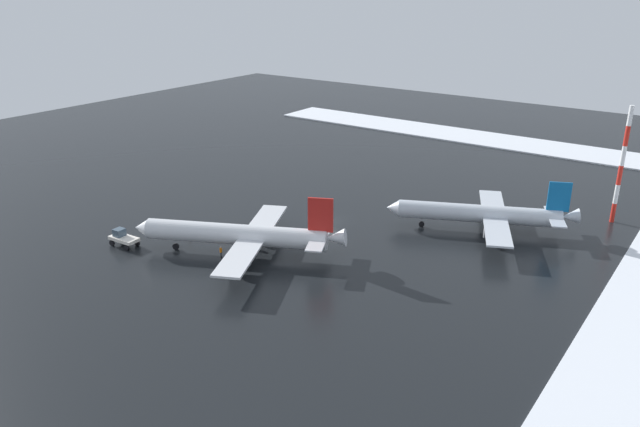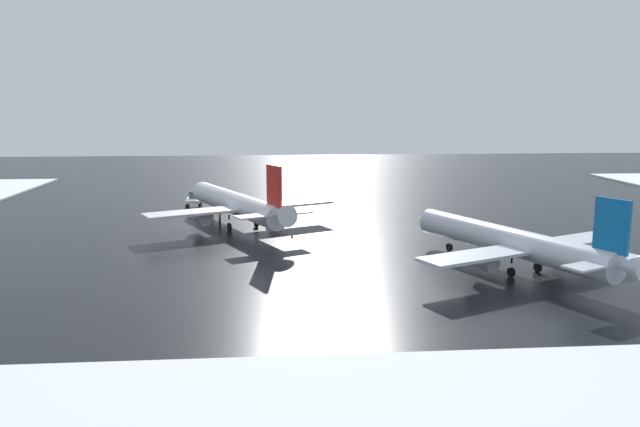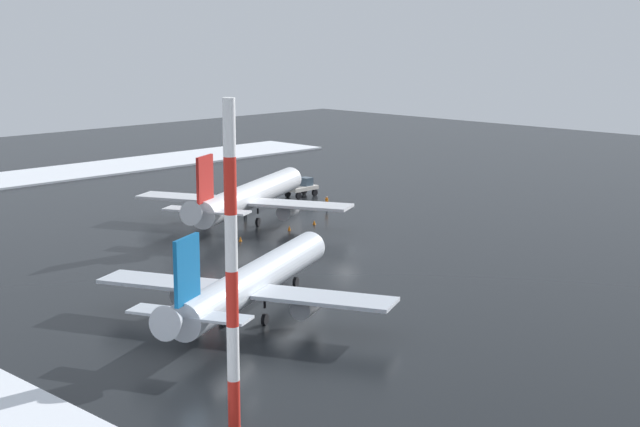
# 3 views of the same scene
# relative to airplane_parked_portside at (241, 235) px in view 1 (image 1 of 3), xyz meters

# --- Properties ---
(ground_plane) EXTENTS (240.00, 240.00, 0.00)m
(ground_plane) POSITION_rel_airplane_parked_portside_xyz_m (18.52, -3.24, -3.08)
(ground_plane) COLOR black
(snow_bank_right) EXTENTS (14.00, 116.00, 0.30)m
(snow_bank_right) POSITION_rel_airplane_parked_portside_xyz_m (85.52, -3.24, -2.93)
(snow_bank_right) COLOR white
(snow_bank_right) RESTS_ON ground_plane
(airplane_parked_portside) EXTENTS (25.03, 29.44, 9.33)m
(airplane_parked_portside) POSITION_rel_airplane_parked_portside_xyz_m (0.00, 0.00, 0.00)
(airplane_parked_portside) COLOR silver
(airplane_parked_portside) RESTS_ON ground_plane
(airplane_foreground_jet) EXTENTS (23.61, 27.81, 8.75)m
(airplane_foreground_jet) POSITION_rel_airplane_parked_portside_xyz_m (28.52, -24.84, -0.19)
(airplane_foreground_jet) COLOR silver
(airplane_foreground_jet) RESTS_ON ground_plane
(pushback_tug) EXTENTS (2.48, 4.69, 2.50)m
(pushback_tug) POSITION_rel_airplane_parked_portside_xyz_m (-7.78, 16.55, -1.80)
(pushback_tug) COLOR silver
(pushback_tug) RESTS_ON ground_plane
(ground_crew_near_tug) EXTENTS (0.36, 0.36, 1.71)m
(ground_crew_near_tug) POSITION_rel_airplane_parked_portside_xyz_m (-2.51, 1.64, -2.11)
(ground_crew_near_tug) COLOR black
(ground_crew_near_tug) RESTS_ON ground_plane
(ground_crew_by_nose_gear) EXTENTS (0.36, 0.36, 1.71)m
(ground_crew_by_nose_gear) POSITION_rel_airplane_parked_portside_xyz_m (1.15, 11.98, -2.11)
(ground_crew_by_nose_gear) COLOR black
(ground_crew_by_nose_gear) RESTS_ON ground_plane
(antenna_mast) EXTENTS (0.70, 0.70, 19.12)m
(antenna_mast) POSITION_rel_airplane_parked_portside_xyz_m (44.70, -40.67, 6.48)
(antenna_mast) COLOR red
(antenna_mast) RESTS_ON ground_plane
(traffic_cone_near_nose) EXTENTS (0.36, 0.36, 0.55)m
(traffic_cone_near_nose) POSITION_rel_airplane_parked_portside_xyz_m (6.87, -0.00, -2.81)
(traffic_cone_near_nose) COLOR orange
(traffic_cone_near_nose) RESTS_ON ground_plane
(traffic_cone_mid_line) EXTENTS (0.36, 0.36, 0.55)m
(traffic_cone_mid_line) POSITION_rel_airplane_parked_portside_xyz_m (7.15, -7.56, -2.81)
(traffic_cone_mid_line) COLOR orange
(traffic_cone_mid_line) RESTS_ON ground_plane
(traffic_cone_wingtip_side) EXTENTS (0.36, 0.36, 0.55)m
(traffic_cone_wingtip_side) POSITION_rel_airplane_parked_portside_xyz_m (6.59, 4.26, -2.81)
(traffic_cone_wingtip_side) COLOR orange
(traffic_cone_wingtip_side) RESTS_ON ground_plane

